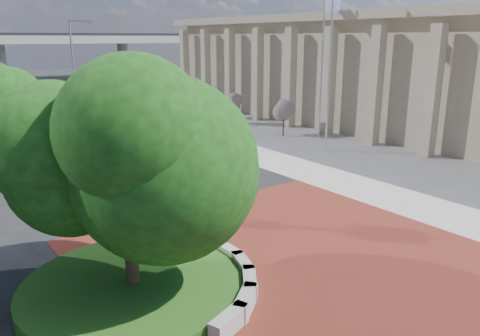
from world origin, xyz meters
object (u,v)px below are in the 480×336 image
object	(u,v)px
flagpole_a	(330,62)
street_lamp_near	(76,64)
post_clock	(213,153)
flagpole_b	(322,67)
parked_car	(46,100)

from	to	relation	value
flagpole_a	street_lamp_near	distance (m)	21.59
post_clock	flagpole_b	world-z (taller)	flagpole_b
post_clock	flagpole_a	distance (m)	13.68
flagpole_a	street_lamp_near	world-z (taller)	flagpole_a
flagpole_a	flagpole_b	distance (m)	3.60
flagpole_a	post_clock	bearing A→B (deg)	-155.15
street_lamp_near	flagpole_b	bearing A→B (deg)	-57.07
flagpole_a	parked_car	bearing A→B (deg)	106.87
post_clock	street_lamp_near	xyz separation A→B (m)	(3.44, 25.37, 2.04)
flagpole_a	flagpole_b	bearing A→B (deg)	50.94
post_clock	flagpole_b	bearing A→B (deg)	30.25
post_clock	street_lamp_near	size ratio (longest dim) A/B	0.61
parked_car	flagpole_b	world-z (taller)	flagpole_b
street_lamp_near	flagpole_a	bearing A→B (deg)	-66.12
flagpole_a	flagpole_b	size ratio (longest dim) A/B	1.09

